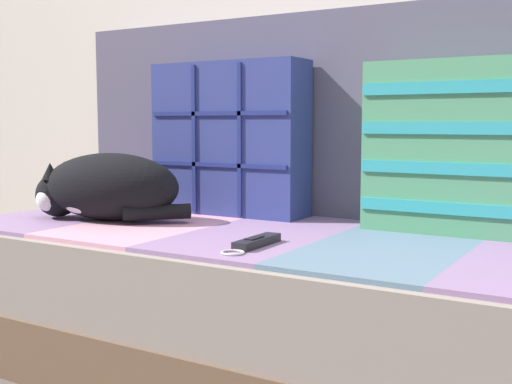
# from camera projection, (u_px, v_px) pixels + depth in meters

# --- Properties ---
(couch) EXTENTS (2.04, 0.79, 0.36)m
(couch) POSITION_uv_depth(u_px,v_px,m) (332.00, 311.00, 1.53)
(couch) COLOR brown
(couch) RESTS_ON ground_plane
(sofa_backrest) EXTENTS (2.00, 0.14, 0.57)m
(sofa_backrest) POSITION_uv_depth(u_px,v_px,m) (383.00, 115.00, 1.75)
(sofa_backrest) COLOR #514C60
(sofa_backrest) RESTS_ON couch
(throw_pillow_quilted) EXTENTS (0.47, 0.14, 0.43)m
(throw_pillow_quilted) POSITION_uv_depth(u_px,v_px,m) (229.00, 139.00, 1.84)
(throw_pillow_quilted) COLOR navy
(throw_pillow_quilted) RESTS_ON couch
(throw_pillow_striped) EXTENTS (0.40, 0.14, 0.41)m
(throw_pillow_striped) POSITION_uv_depth(u_px,v_px,m) (451.00, 147.00, 1.52)
(throw_pillow_striped) COLOR #4C9366
(throw_pillow_striped) RESTS_ON couch
(sleeping_cat) EXTENTS (0.45, 0.29, 0.18)m
(sleeping_cat) POSITION_uv_depth(u_px,v_px,m) (103.00, 188.00, 1.73)
(sleeping_cat) COLOR black
(sleeping_cat) RESTS_ON couch
(game_remote_far) EXTENTS (0.05, 0.20, 0.02)m
(game_remote_far) POSITION_uv_depth(u_px,v_px,m) (255.00, 242.00, 1.37)
(game_remote_far) COLOR black
(game_remote_far) RESTS_ON couch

